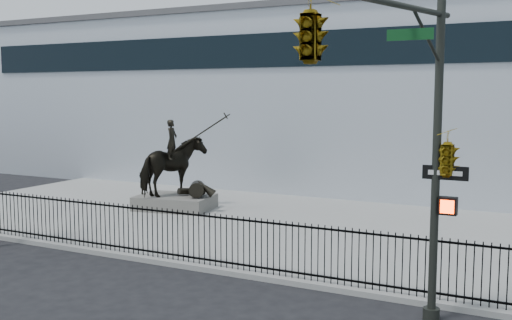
% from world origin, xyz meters
% --- Properties ---
extents(ground, '(120.00, 120.00, 0.00)m').
position_xyz_m(ground, '(0.00, 0.00, 0.00)').
color(ground, black).
rests_on(ground, ground).
extents(plaza, '(30.00, 12.00, 0.15)m').
position_xyz_m(plaza, '(0.00, 7.00, 0.07)').
color(plaza, gray).
rests_on(plaza, ground).
extents(building, '(44.00, 14.00, 9.00)m').
position_xyz_m(building, '(0.00, 20.00, 4.50)').
color(building, silver).
rests_on(building, ground).
extents(picket_fence, '(22.10, 0.10, 1.50)m').
position_xyz_m(picket_fence, '(0.00, 1.25, 0.90)').
color(picket_fence, black).
rests_on(picket_fence, plaza).
extents(statue_plinth, '(3.37, 2.58, 0.58)m').
position_xyz_m(statue_plinth, '(-4.92, 7.66, 0.44)').
color(statue_plinth, '#5D5A55').
rests_on(statue_plinth, plaza).
extents(equestrian_statue, '(3.89, 2.73, 3.33)m').
position_xyz_m(equestrian_statue, '(-4.86, 7.67, 1.93)').
color(equestrian_statue, black).
rests_on(equestrian_statue, statue_plinth).
extents(traffic_signal_right, '(2.17, 6.86, 7.00)m').
position_xyz_m(traffic_signal_right, '(6.47, -2.00, 4.85)').
color(traffic_signal_right, '#252822').
rests_on(traffic_signal_right, ground).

